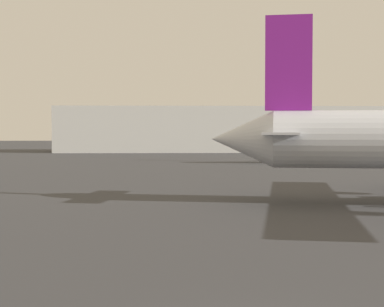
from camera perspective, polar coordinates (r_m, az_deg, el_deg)
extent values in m
cone|color=silver|center=(41.63, 5.02, 1.44)|extent=(5.22, 4.89, 4.09)
cube|color=silver|center=(41.53, 8.84, 1.99)|extent=(4.14, 9.03, 0.17)
cube|color=purple|center=(41.82, 9.60, 8.90)|extent=(3.32, 0.95, 6.79)
cylinder|color=silver|center=(95.02, 12.48, 0.71)|extent=(23.58, 3.25, 2.64)
cone|color=silver|center=(92.19, 4.57, 0.71)|extent=(2.97, 2.71, 2.64)
cube|color=silver|center=(95.36, 13.15, 0.47)|extent=(3.47, 18.28, 0.19)
cube|color=purple|center=(98.64, 18.64, 2.53)|extent=(2.47, 0.30, 3.67)
cylinder|color=#4C4C54|center=(91.86, 13.36, 0.32)|extent=(2.35, 1.45, 1.39)
cylinder|color=#4C4C54|center=(98.49, 12.17, 0.46)|extent=(2.35, 1.45, 1.39)
cube|color=black|center=(93.26, 8.02, -0.53)|extent=(0.40, 0.40, 1.40)
cube|color=black|center=(93.95, 13.42, -0.55)|extent=(0.40, 0.40, 1.40)
cube|color=black|center=(96.90, 12.88, -0.46)|extent=(0.40, 0.40, 1.40)
cube|color=#B7B7B2|center=(145.96, 5.65, 2.39)|extent=(95.22, 19.44, 11.16)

